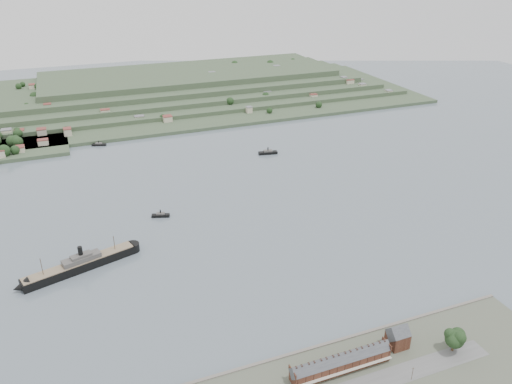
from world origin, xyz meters
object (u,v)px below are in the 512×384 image
object	(u,v)px
steamship	(77,266)
gabled_building	(398,337)
terrace_row	(341,362)
fig_tree	(456,338)
tugboat	(161,215)

from	to	relation	value
steamship	gabled_building	bearing A→B (deg)	-41.75
terrace_row	fig_tree	xyz separation A→B (m)	(63.77, -10.48, 3.84)
steamship	terrace_row	bearing A→B (deg)	-50.26
gabled_building	steamship	size ratio (longest dim) A/B	0.16
tugboat	steamship	bearing A→B (deg)	-140.84
terrace_row	gabled_building	world-z (taller)	gabled_building
gabled_building	fig_tree	bearing A→B (deg)	-28.91
gabled_building	terrace_row	bearing A→B (deg)	-173.88
steamship	tugboat	bearing A→B (deg)	39.16
gabled_building	tugboat	bearing A→B (deg)	114.53
gabled_building	fig_tree	world-z (taller)	fig_tree
terrace_row	tugboat	world-z (taller)	terrace_row
fig_tree	tugboat	bearing A→B (deg)	118.77
terrace_row	gabled_building	size ratio (longest dim) A/B	3.95
terrace_row	steamship	world-z (taller)	steamship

